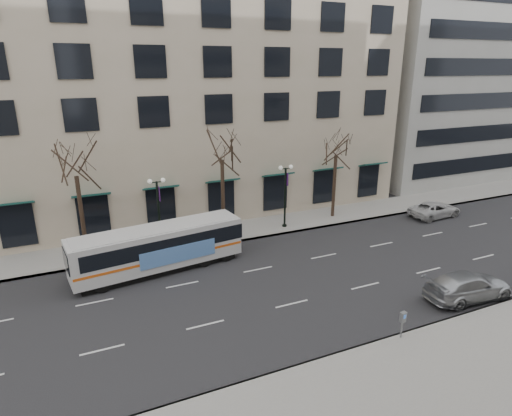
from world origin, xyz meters
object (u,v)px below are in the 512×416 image
lamp_post_left (159,210)px  city_bus (159,247)px  tree_far_left (74,162)px  lamp_post_right (285,193)px  pay_station (403,319)px  tree_far_right (337,144)px  silver_car (468,286)px  white_pickup (435,209)px  tree_far_mid (222,147)px

lamp_post_left → city_bus: size_ratio=0.47×
tree_far_left → lamp_post_right: tree_far_left is taller
pay_station → city_bus: bearing=118.8°
tree_far_left → tree_far_right: bearing=0.0°
tree_far_left → silver_car: bearing=-36.9°
city_bus → silver_car: city_bus is taller
white_pickup → pay_station: 19.65m
city_bus → pay_station: (8.98, -12.11, -0.46)m
lamp_post_right → pay_station: size_ratio=3.80×
tree_far_left → silver_car: tree_far_left is taller
silver_car → city_bus: bearing=58.8°
city_bus → white_pickup: size_ratio=2.33×
tree_far_mid → silver_car: 18.39m
white_pickup → tree_far_mid: bearing=76.8°
city_bus → silver_car: size_ratio=2.10×
tree_far_mid → lamp_post_left: (-4.99, -0.60, -3.96)m
lamp_post_right → pay_station: bearing=-96.5°
tree_far_mid → lamp_post_left: tree_far_mid is taller
tree_far_right → pay_station: bearing=-112.8°
tree_far_mid → silver_car: size_ratio=1.62×
tree_far_mid → city_bus: 8.78m
tree_far_left → white_pickup: (28.24, -3.43, -6.04)m
city_bus → white_pickup: city_bus is taller
lamp_post_right → silver_car: 14.80m
tree_far_left → city_bus: bearing=-43.2°
white_pickup → silver_car: bearing=139.0°
tree_far_right → pay_station: tree_far_right is taller
lamp_post_right → white_pickup: lamp_post_right is taller
lamp_post_left → white_pickup: 23.51m
tree_far_mid → tree_far_right: 10.01m
lamp_post_left → city_bus: 3.73m
lamp_post_left → silver_car: size_ratio=0.99×
tree_far_right → tree_far_left: bearing=180.0°
lamp_post_right → white_pickup: 13.72m
tree_far_mid → silver_car: tree_far_mid is taller
tree_far_mid → pay_station: (3.23, -16.10, -5.76)m
tree_far_mid → white_pickup: 19.58m
tree_far_left → pay_station: bearing=-50.6°
lamp_post_left → white_pickup: (23.23, -2.83, -2.28)m
lamp_post_right → white_pickup: (13.23, -2.83, -2.28)m
white_pickup → lamp_post_right: bearing=75.4°
tree_far_left → silver_car: (19.39, -14.57, -5.93)m
lamp_post_right → pay_station: 15.71m
tree_far_left → lamp_post_right: size_ratio=1.60×
silver_car → pay_station: size_ratio=3.84×
tree_far_left → lamp_post_left: tree_far_left is taller
lamp_post_left → silver_car: 20.16m
tree_far_right → lamp_post_left: size_ratio=1.55×
lamp_post_left → lamp_post_right: bearing=0.0°
tree_far_left → city_bus: tree_far_left is taller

